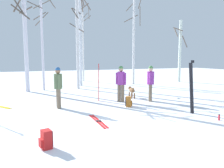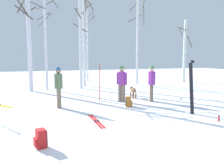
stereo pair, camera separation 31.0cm
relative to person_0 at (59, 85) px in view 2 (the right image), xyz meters
The scene contains 18 objects.
ground_plane 3.99m from the person_0, 61.46° to the right, with size 60.00×60.00×0.00m, color white.
person_0 is the anchor object (origin of this frame).
person_1 2.99m from the person_0, ahead, with size 0.41×0.38×1.72m.
person_2 4.36m from the person_0, ahead, with size 0.34×0.45×1.72m.
dog 4.10m from the person_0, 14.56° to the left, with size 0.31×0.89×0.57m.
ski_pair_planted_0 5.28m from the person_0, 31.71° to the right, with size 0.25×0.12×2.01m.
ski_pair_planted_1 2.27m from the person_0, 23.85° to the left, with size 0.13×0.23×1.81m.
ski_pair_lying_1 2.80m from the person_0, 69.79° to the right, with size 0.18×1.67×0.05m.
backpack_0 4.29m from the person_0, 102.45° to the right, with size 0.32×0.30×0.44m.
backpack_1 3.05m from the person_0, 16.89° to the right, with size 0.34×0.32×0.44m.
water_bottle_0 6.18m from the person_0, 39.40° to the right, with size 0.06×0.06×0.21m.
birch_tree_0 6.22m from the person_0, 101.51° to the left, with size 1.43×1.44×7.61m.
birch_tree_1 5.99m from the person_0, 90.95° to the left, with size 1.70×1.56×6.24m.
birch_tree_2 6.62m from the person_0, 68.43° to the left, with size 1.36×1.51×7.74m.
birch_tree_3 7.92m from the person_0, 68.75° to the left, with size 1.56×1.56×7.02m.
birch_tree_4 11.03m from the person_0, 69.62° to the left, with size 1.22×1.47×6.27m.
birch_tree_5 9.71m from the person_0, 43.13° to the left, with size 1.24×1.32×7.04m.
birch_tree_6 13.18m from the person_0, 29.71° to the left, with size 1.20×1.16×5.27m.
Camera 2 is at (-2.91, -6.01, 2.11)m, focal length 35.69 mm.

